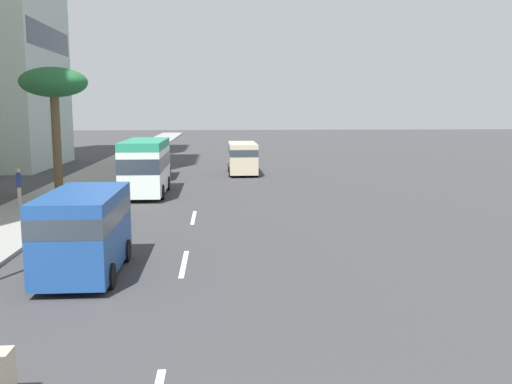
{
  "coord_description": "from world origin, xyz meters",
  "views": [
    {
      "loc": [
        -3.92,
        -1.09,
        4.95
      ],
      "look_at": [
        18.03,
        -2.62,
        1.7
      ],
      "focal_mm": 39.62,
      "sensor_mm": 36.0,
      "label": 1
    }
  ],
  "objects_px": {
    "van_third": "(84,228)",
    "palm_tree": "(54,86)",
    "van_fourth": "(154,158)",
    "pedestrian_near_lamp": "(19,185)",
    "minibus_lead": "(146,165)",
    "van_fifth": "(243,156)"
  },
  "relations": [
    {
      "from": "van_third",
      "to": "van_fifth",
      "type": "xyz_separation_m",
      "value": [
        26.1,
        -5.93,
        -0.06
      ]
    },
    {
      "from": "pedestrian_near_lamp",
      "to": "van_fourth",
      "type": "bearing_deg",
      "value": 132.74
    },
    {
      "from": "van_third",
      "to": "van_fourth",
      "type": "bearing_deg",
      "value": -178.69
    },
    {
      "from": "van_fourth",
      "to": "minibus_lead",
      "type": "bearing_deg",
      "value": 2.95
    },
    {
      "from": "van_fourth",
      "to": "palm_tree",
      "type": "xyz_separation_m",
      "value": [
        -9.41,
        4.13,
        4.69
      ]
    },
    {
      "from": "minibus_lead",
      "to": "van_fourth",
      "type": "height_order",
      "value": "minibus_lead"
    },
    {
      "from": "van_fifth",
      "to": "palm_tree",
      "type": "distance_m",
      "value": 16.44
    },
    {
      "from": "van_fourth",
      "to": "pedestrian_near_lamp",
      "type": "height_order",
      "value": "van_fourth"
    },
    {
      "from": "van_third",
      "to": "van_fourth",
      "type": "height_order",
      "value": "van_fourth"
    },
    {
      "from": "minibus_lead",
      "to": "van_third",
      "type": "bearing_deg",
      "value": 0.49
    },
    {
      "from": "minibus_lead",
      "to": "van_third",
      "type": "height_order",
      "value": "minibus_lead"
    },
    {
      "from": "pedestrian_near_lamp",
      "to": "palm_tree",
      "type": "height_order",
      "value": "palm_tree"
    },
    {
      "from": "van_fifth",
      "to": "pedestrian_near_lamp",
      "type": "relative_size",
      "value": 2.96
    },
    {
      "from": "minibus_lead",
      "to": "van_fourth",
      "type": "relative_size",
      "value": 1.37
    },
    {
      "from": "van_fourth",
      "to": "van_fifth",
      "type": "distance_m",
      "value": 6.84
    },
    {
      "from": "palm_tree",
      "to": "minibus_lead",
      "type": "bearing_deg",
      "value": -71.48
    },
    {
      "from": "van_third",
      "to": "minibus_lead",
      "type": "bearing_deg",
      "value": -179.51
    },
    {
      "from": "van_fourth",
      "to": "palm_tree",
      "type": "bearing_deg",
      "value": -23.72
    },
    {
      "from": "van_third",
      "to": "palm_tree",
      "type": "height_order",
      "value": "palm_tree"
    },
    {
      "from": "van_third",
      "to": "palm_tree",
      "type": "bearing_deg",
      "value": -162.1
    },
    {
      "from": "van_fifth",
      "to": "pedestrian_near_lamp",
      "type": "height_order",
      "value": "van_fifth"
    },
    {
      "from": "van_third",
      "to": "pedestrian_near_lamp",
      "type": "bearing_deg",
      "value": -153.68
    }
  ]
}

